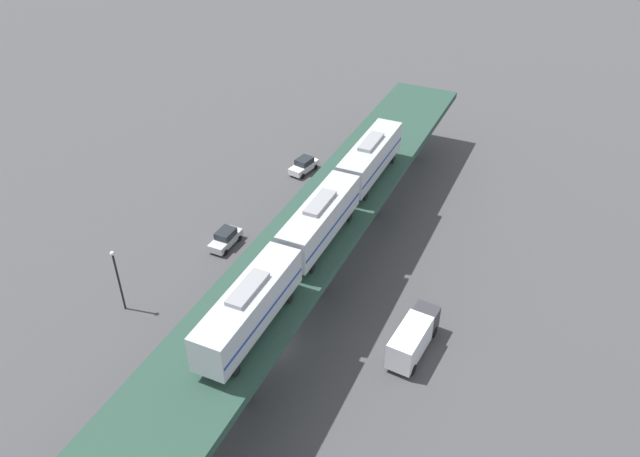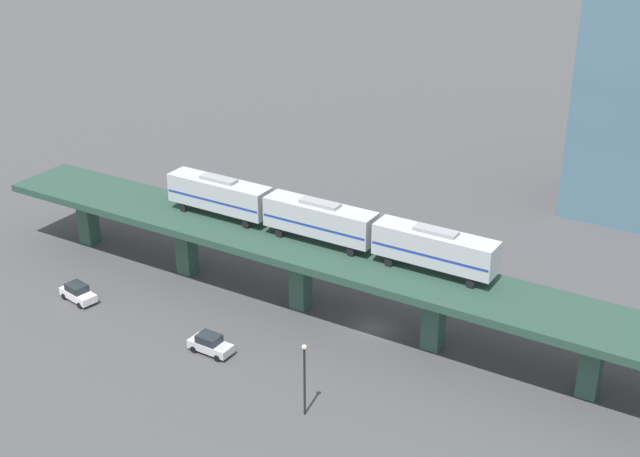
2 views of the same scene
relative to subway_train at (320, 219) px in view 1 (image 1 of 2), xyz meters
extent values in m
plane|color=#424244|center=(1.40, 7.01, -9.86)|extent=(400.00, 400.00, 0.00)
cube|color=#244135|center=(1.40, 7.01, -2.94)|extent=(8.46, 92.01, 0.80)
cube|color=#2D5142|center=(1.38, -31.49, -6.60)|extent=(1.80, 1.80, 6.52)
cube|color=#2D5142|center=(1.39, -16.49, -6.60)|extent=(1.80, 1.80, 6.52)
cube|color=#2D5142|center=(1.40, -1.49, -6.60)|extent=(1.80, 1.80, 6.52)
cube|color=#2D5142|center=(1.41, 13.51, -6.60)|extent=(1.80, 1.80, 6.52)
cube|color=#ADB2BA|center=(-0.01, -12.60, 0.00)|extent=(2.81, 12.00, 3.10)
cube|color=navy|center=(-0.01, -12.60, -0.30)|extent=(2.85, 11.76, 0.24)
cube|color=gray|center=(-0.01, -12.60, 1.73)|extent=(1.40, 4.20, 0.36)
cylinder|color=black|center=(-1.20, -16.80, -2.12)|extent=(0.22, 0.84, 0.84)
cylinder|color=black|center=(1.18, -16.80, -2.12)|extent=(0.22, 0.84, 0.84)
cylinder|color=black|center=(-1.20, -8.40, -2.12)|extent=(0.22, 0.84, 0.84)
cylinder|color=black|center=(1.18, -8.40, -2.12)|extent=(0.22, 0.84, 0.84)
cube|color=#ADB2BA|center=(0.00, 0.00, 0.00)|extent=(2.81, 12.00, 3.10)
cube|color=navy|center=(0.00, 0.00, -0.30)|extent=(2.85, 11.76, 0.24)
cube|color=gray|center=(0.00, 0.00, 1.73)|extent=(1.40, 4.20, 0.36)
cylinder|color=black|center=(-1.19, -4.20, -2.12)|extent=(0.22, 0.84, 0.84)
cylinder|color=black|center=(1.19, -4.20, -2.12)|extent=(0.22, 0.84, 0.84)
cylinder|color=black|center=(-1.19, 4.20, -2.12)|extent=(0.22, 0.84, 0.84)
cylinder|color=black|center=(1.19, 4.20, -2.12)|extent=(0.22, 0.84, 0.84)
cube|color=#ADB2BA|center=(0.01, 12.60, 0.00)|extent=(2.81, 12.00, 3.10)
cube|color=navy|center=(0.01, 12.60, -0.30)|extent=(2.85, 11.76, 0.24)
cube|color=gray|center=(0.01, 12.60, 1.73)|extent=(1.40, 4.20, 0.36)
cylinder|color=black|center=(-1.18, 8.40, -2.12)|extent=(0.22, 0.84, 0.84)
cylinder|color=black|center=(1.20, 8.40, -2.12)|extent=(0.22, 0.84, 0.84)
cylinder|color=black|center=(-1.18, 16.80, -2.12)|extent=(0.22, 0.84, 0.84)
cylinder|color=black|center=(1.20, 16.80, -2.12)|extent=(0.22, 0.84, 0.84)
cube|color=#B7BABF|center=(13.26, -4.12, -9.13)|extent=(1.87, 4.43, 0.80)
cube|color=#1E2328|center=(13.25, -4.27, -8.35)|extent=(1.68, 2.23, 0.76)
cylinder|color=black|center=(12.38, -5.53, -9.53)|extent=(0.25, 0.66, 0.66)
cylinder|color=black|center=(14.09, -5.56, -9.53)|extent=(0.25, 0.66, 0.66)
cylinder|color=black|center=(12.42, -2.67, -9.53)|extent=(0.25, 0.66, 0.66)
cylinder|color=black|center=(14.13, -2.70, -9.53)|extent=(0.25, 0.66, 0.66)
cube|color=silver|center=(12.49, -22.26, -9.13)|extent=(2.59, 4.66, 0.80)
cube|color=#1E2328|center=(12.46, -22.40, -8.35)|extent=(2.02, 2.47, 0.76)
cylinder|color=black|center=(11.38, -23.50, -9.53)|extent=(0.36, 0.69, 0.66)
cylinder|color=black|center=(13.06, -23.82, -9.53)|extent=(0.36, 0.69, 0.66)
cylinder|color=black|center=(11.91, -20.69, -9.53)|extent=(0.36, 0.69, 0.66)
cylinder|color=black|center=(13.59, -21.01, -9.53)|extent=(0.36, 0.69, 0.66)
cube|color=#333338|center=(-10.42, -0.20, -8.21)|extent=(2.37, 2.19, 2.30)
cube|color=silver|center=(-10.10, 3.39, -8.01)|extent=(2.75, 5.38, 2.70)
cylinder|color=black|center=(-11.41, -0.11, -9.36)|extent=(0.44, 1.03, 1.00)
cylinder|color=black|center=(-9.44, -0.29, -9.36)|extent=(0.44, 1.03, 1.00)
cylinder|color=black|center=(-11.00, 5.03, -9.36)|extent=(0.44, 1.03, 1.00)
cylinder|color=black|center=(-8.93, 4.85, -9.36)|extent=(0.44, 1.03, 1.00)
cylinder|color=black|center=(16.76, 8.68, -6.61)|extent=(0.20, 0.20, 6.50)
sphere|color=beige|center=(16.76, 8.68, -3.14)|extent=(0.44, 0.44, 0.44)
camera|label=1|loc=(-18.95, 41.62, 31.30)|focal=35.00mm
camera|label=2|loc=(69.52, 42.30, 36.44)|focal=50.00mm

